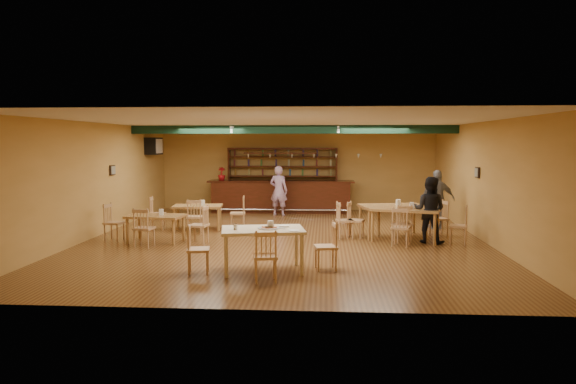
# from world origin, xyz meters

# --- Properties ---
(floor) EXTENTS (12.00, 12.00, 0.00)m
(floor) POSITION_xyz_m (0.00, 0.00, 0.00)
(floor) COLOR #583519
(floor) RESTS_ON ground
(ceiling_beam) EXTENTS (10.00, 0.30, 0.25)m
(ceiling_beam) POSITION_xyz_m (0.00, 2.80, 2.87)
(ceiling_beam) COLOR black
(ceiling_beam) RESTS_ON ceiling
(track_rail_left) EXTENTS (0.05, 2.50, 0.05)m
(track_rail_left) POSITION_xyz_m (-1.80, 3.40, 2.94)
(track_rail_left) COLOR white
(track_rail_left) RESTS_ON ceiling
(track_rail_right) EXTENTS (0.05, 2.50, 0.05)m
(track_rail_right) POSITION_xyz_m (1.40, 3.40, 2.94)
(track_rail_right) COLOR white
(track_rail_right) RESTS_ON ceiling
(ac_unit) EXTENTS (0.34, 0.70, 0.48)m
(ac_unit) POSITION_xyz_m (-4.80, 4.20, 2.35)
(ac_unit) COLOR white
(ac_unit) RESTS_ON wall_left
(picture_left) EXTENTS (0.04, 0.34, 0.28)m
(picture_left) POSITION_xyz_m (-4.97, 1.00, 1.70)
(picture_left) COLOR black
(picture_left) RESTS_ON wall_left
(picture_right) EXTENTS (0.04, 0.34, 0.28)m
(picture_right) POSITION_xyz_m (4.97, 0.50, 1.70)
(picture_right) COLOR black
(picture_right) RESTS_ON wall_right
(bar_counter) EXTENTS (5.15, 0.85, 1.13)m
(bar_counter) POSITION_xyz_m (-0.53, 5.15, 0.56)
(bar_counter) COLOR #33170A
(bar_counter) RESTS_ON ground
(back_bar_hutch) EXTENTS (3.99, 0.40, 2.28)m
(back_bar_hutch) POSITION_xyz_m (-0.53, 5.78, 1.14)
(back_bar_hutch) COLOR #33170A
(back_bar_hutch) RESTS_ON ground
(poinsettia) EXTENTS (0.33, 0.33, 0.46)m
(poinsettia) POSITION_xyz_m (-2.66, 5.15, 1.36)
(poinsettia) COLOR #AB0F14
(poinsettia) RESTS_ON bar_counter
(dining_table_a) EXTENTS (1.47, 0.99, 0.69)m
(dining_table_a) POSITION_xyz_m (-2.61, 1.26, 0.35)
(dining_table_a) COLOR brown
(dining_table_a) RESTS_ON ground
(dining_table_b) EXTENTS (1.84, 1.32, 0.84)m
(dining_table_b) POSITION_xyz_m (2.79, 0.41, 0.42)
(dining_table_b) COLOR brown
(dining_table_b) RESTS_ON ground
(dining_table_c) EXTENTS (1.44, 0.97, 0.68)m
(dining_table_c) POSITION_xyz_m (-3.19, -0.75, 0.34)
(dining_table_c) COLOR brown
(dining_table_c) RESTS_ON ground
(dining_table_d) EXTENTS (1.88, 1.43, 0.83)m
(dining_table_d) POSITION_xyz_m (3.05, -0.16, 0.42)
(dining_table_d) COLOR brown
(dining_table_d) RESTS_ON ground
(near_table) EXTENTS (1.71, 1.26, 0.84)m
(near_table) POSITION_xyz_m (-0.17, -3.61, 0.42)
(near_table) COLOR tan
(near_table) RESTS_ON ground
(pizza_tray) EXTENTS (0.43, 0.43, 0.01)m
(pizza_tray) POSITION_xyz_m (-0.06, -3.61, 0.84)
(pizza_tray) COLOR silver
(pizza_tray) RESTS_ON near_table
(parmesan_shaker) EXTENTS (0.09, 0.09, 0.11)m
(parmesan_shaker) POSITION_xyz_m (-0.67, -3.78, 0.89)
(parmesan_shaker) COLOR #EAE5C6
(parmesan_shaker) RESTS_ON near_table
(napkin_stack) EXTENTS (0.20, 0.15, 0.03)m
(napkin_stack) POSITION_xyz_m (0.22, -3.39, 0.85)
(napkin_stack) COLOR white
(napkin_stack) RESTS_ON near_table
(pizza_server) EXTENTS (0.32, 0.25, 0.00)m
(pizza_server) POSITION_xyz_m (0.11, -3.55, 0.85)
(pizza_server) COLOR silver
(pizza_server) RESTS_ON pizza_tray
(side_plate) EXTENTS (0.26, 0.26, 0.01)m
(side_plate) POSITION_xyz_m (0.44, -3.83, 0.84)
(side_plate) COLOR white
(side_plate) RESTS_ON near_table
(patron_bar) EXTENTS (0.69, 0.53, 1.69)m
(patron_bar) POSITION_xyz_m (-0.55, 4.33, 0.85)
(patron_bar) COLOR #A055B8
(patron_bar) RESTS_ON ground
(patron_right_a) EXTENTS (0.99, 0.90, 1.64)m
(patron_right_a) POSITION_xyz_m (3.59, -0.39, 0.82)
(patron_right_a) COLOR black
(patron_right_a) RESTS_ON ground
(patron_right_b) EXTENTS (1.03, 0.53, 1.70)m
(patron_right_b) POSITION_xyz_m (4.25, 1.84, 0.85)
(patron_right_b) COLOR slate
(patron_right_b) RESTS_ON ground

